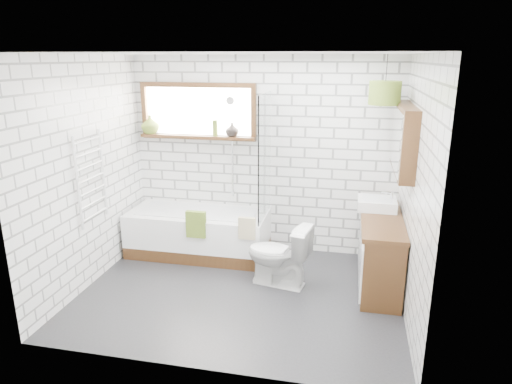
% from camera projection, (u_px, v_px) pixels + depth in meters
% --- Properties ---
extents(floor, '(3.40, 2.60, 0.01)m').
position_uv_depth(floor, '(240.00, 293.00, 4.97)').
color(floor, black).
rests_on(floor, ground).
extents(ceiling, '(3.40, 2.60, 0.01)m').
position_uv_depth(ceiling, '(237.00, 53.00, 4.26)').
color(ceiling, white).
rests_on(ceiling, ground).
extents(wall_back, '(3.40, 0.01, 2.50)m').
position_uv_depth(wall_back, '(263.00, 156.00, 5.84)').
color(wall_back, white).
rests_on(wall_back, ground).
extents(wall_front, '(3.40, 0.01, 2.50)m').
position_uv_depth(wall_front, '(196.00, 227.00, 3.39)').
color(wall_front, white).
rests_on(wall_front, ground).
extents(wall_left, '(0.01, 2.60, 2.50)m').
position_uv_depth(wall_left, '(87.00, 174.00, 4.95)').
color(wall_left, white).
rests_on(wall_left, ground).
extents(wall_right, '(0.01, 2.60, 2.50)m').
position_uv_depth(wall_right, '(415.00, 192.00, 4.28)').
color(wall_right, white).
rests_on(wall_right, ground).
extents(window, '(1.52, 0.16, 0.68)m').
position_uv_depth(window, '(198.00, 111.00, 5.81)').
color(window, '#331D0E').
rests_on(window, wall_back).
extents(towel_radiator, '(0.06, 0.52, 1.00)m').
position_uv_depth(towel_radiator, '(91.00, 178.00, 4.96)').
color(towel_radiator, white).
rests_on(towel_radiator, wall_left).
extents(mirror_cabinet, '(0.16, 1.20, 0.70)m').
position_uv_depth(mirror_cabinet, '(403.00, 139.00, 4.74)').
color(mirror_cabinet, '#331D0E').
rests_on(mirror_cabinet, wall_right).
extents(shower_riser, '(0.02, 0.02, 1.30)m').
position_uv_depth(shower_riser, '(232.00, 148.00, 5.85)').
color(shower_riser, silver).
rests_on(shower_riser, wall_back).
extents(bathtub, '(1.76, 0.78, 0.57)m').
position_uv_depth(bathtub, '(199.00, 233.00, 5.90)').
color(bathtub, white).
rests_on(bathtub, floor).
extents(shower_screen, '(0.02, 0.72, 1.50)m').
position_uv_depth(shower_screen, '(265.00, 157.00, 5.43)').
color(shower_screen, white).
rests_on(shower_screen, bathtub).
extents(towel_green, '(0.24, 0.07, 0.33)m').
position_uv_depth(towel_green, '(196.00, 224.00, 5.43)').
color(towel_green, '#546C20').
rests_on(towel_green, bathtub).
extents(towel_beige, '(0.20, 0.05, 0.26)m').
position_uv_depth(towel_beige, '(247.00, 228.00, 5.31)').
color(towel_beige, tan).
rests_on(towel_beige, bathtub).
extents(vanity, '(0.44, 1.37, 0.78)m').
position_uv_depth(vanity, '(380.00, 251.00, 5.08)').
color(vanity, '#331D0E').
rests_on(vanity, floor).
extents(basin, '(0.43, 0.38, 0.13)m').
position_uv_depth(basin, '(377.00, 204.00, 5.23)').
color(basin, white).
rests_on(basin, vanity).
extents(tap, '(0.04, 0.04, 0.17)m').
position_uv_depth(tap, '(392.00, 199.00, 5.18)').
color(tap, silver).
rests_on(tap, vanity).
extents(toilet, '(0.52, 0.77, 0.72)m').
position_uv_depth(toilet, '(278.00, 255.00, 5.07)').
color(toilet, white).
rests_on(toilet, floor).
extents(vase_olive, '(0.26, 0.26, 0.24)m').
position_uv_depth(vase_olive, '(150.00, 126.00, 5.97)').
color(vase_olive, '#5B7223').
rests_on(vase_olive, window).
extents(vase_dark, '(0.21, 0.21, 0.18)m').
position_uv_depth(vase_dark, '(232.00, 131.00, 5.76)').
color(vase_dark, black).
rests_on(vase_dark, window).
extents(bottle, '(0.08, 0.08, 0.20)m').
position_uv_depth(bottle, '(215.00, 130.00, 5.80)').
color(bottle, '#5B7223').
rests_on(bottle, window).
extents(pendant, '(0.34, 0.34, 0.25)m').
position_uv_depth(pendant, '(385.00, 93.00, 4.85)').
color(pendant, '#546C20').
rests_on(pendant, ceiling).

